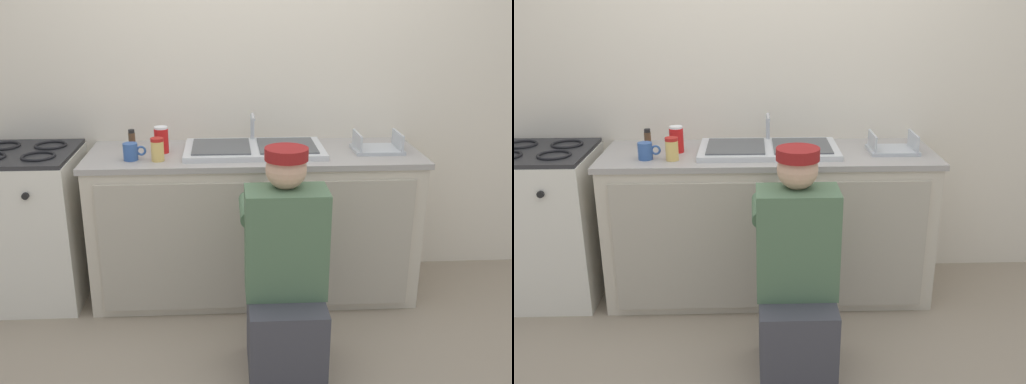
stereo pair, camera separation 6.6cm
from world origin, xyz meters
TOP-DOWN VIEW (x-y plane):
  - ground_plane at (0.00, 0.00)m, footprint 12.00×12.00m
  - back_wall at (0.00, 0.65)m, footprint 6.00×0.10m
  - counter_cabinet at (0.00, 0.29)m, footprint 1.88×0.62m
  - countertop at (0.00, 0.30)m, footprint 1.92×0.62m
  - sink_double_basin at (0.00, 0.30)m, footprint 0.80×0.44m
  - stove_range at (-1.33, 0.30)m, footprint 0.60×0.62m
  - plumber_person at (0.11, -0.49)m, footprint 0.42×0.61m
  - dish_rack_tray at (0.72, 0.28)m, footprint 0.28×0.22m
  - soda_cup_red at (-0.53, 0.31)m, footprint 0.08×0.08m
  - spice_bottle_pepper at (-0.72, 0.45)m, footprint 0.04×0.04m
  - coffee_mug at (-0.68, 0.16)m, footprint 0.13×0.08m
  - condiment_jar at (-0.54, 0.14)m, footprint 0.07×0.07m

SIDE VIEW (x-z plane):
  - ground_plane at x=0.00m, z-range 0.00..0.00m
  - counter_cabinet at x=0.00m, z-range 0.00..0.86m
  - stove_range at x=-1.33m, z-range 0.00..0.92m
  - plumber_person at x=0.11m, z-range -0.09..1.01m
  - countertop at x=0.00m, z-range 0.86..0.89m
  - sink_double_basin at x=0.00m, z-range 0.81..1.00m
  - dish_rack_tray at x=0.72m, z-range 0.86..0.97m
  - coffee_mug at x=-0.68m, z-range 0.89..0.98m
  - spice_bottle_pepper at x=-0.72m, z-range 0.89..0.99m
  - condiment_jar at x=-0.54m, z-range 0.89..1.02m
  - soda_cup_red at x=-0.53m, z-range 0.89..1.04m
  - back_wall at x=0.00m, z-range 0.00..2.50m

